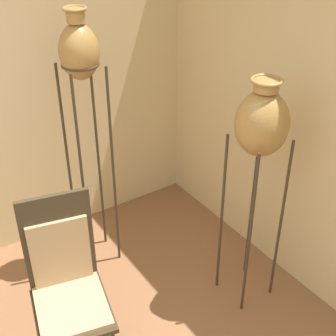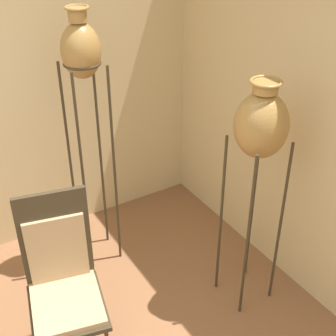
{
  "view_description": "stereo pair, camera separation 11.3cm",
  "coord_description": "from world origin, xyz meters",
  "views": [
    {
      "loc": [
        -0.13,
        -1.13,
        2.64
      ],
      "look_at": [
        1.41,
        1.17,
        0.96
      ],
      "focal_mm": 50.0,
      "sensor_mm": 36.0,
      "label": 1
    },
    {
      "loc": [
        -0.04,
        -1.19,
        2.64
      ],
      "look_at": [
        1.41,
        1.17,
        0.96
      ],
      "focal_mm": 50.0,
      "sensor_mm": 36.0,
      "label": 2
    }
  ],
  "objects": [
    {
      "name": "vase_stand_medium",
      "position": [
        1.78,
        0.7,
        1.37
      ],
      "size": [
        0.34,
        0.34,
        1.68
      ],
      "color": "#382D1E",
      "rests_on": "ground_plane"
    },
    {
      "name": "chair",
      "position": [
        0.5,
        0.9,
        0.62
      ],
      "size": [
        0.54,
        0.57,
        1.16
      ],
      "rotation": [
        0.0,
        0.0,
        -0.22
      ],
      "color": "#382D1E",
      "rests_on": "ground_plane"
    },
    {
      "name": "vase_stand_tall",
      "position": [
        1.04,
        1.65,
        1.66
      ],
      "size": [
        0.27,
        0.27,
        2.0
      ],
      "color": "#382D1E",
      "rests_on": "ground_plane"
    }
  ]
}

